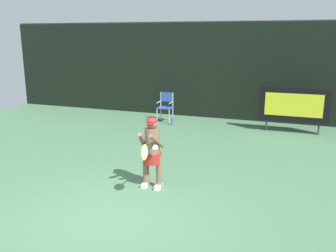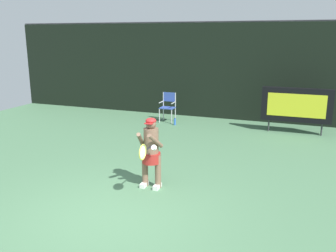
{
  "view_description": "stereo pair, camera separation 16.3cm",
  "coord_description": "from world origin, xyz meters",
  "px_view_note": "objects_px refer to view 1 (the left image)",
  "views": [
    {
      "loc": [
        2.95,
        -5.23,
        3.17
      ],
      "look_at": [
        0.12,
        2.68,
        1.05
      ],
      "focal_mm": 38.93,
      "sensor_mm": 36.0,
      "label": 1
    },
    {
      "loc": [
        3.11,
        -5.17,
        3.17
      ],
      "look_at": [
        0.12,
        2.68,
        1.05
      ],
      "focal_mm": 38.93,
      "sensor_mm": 36.0,
      "label": 2
    }
  ],
  "objects_px": {
    "umpire_chair": "(165,105)",
    "tennis_racket": "(145,152)",
    "tennis_player": "(152,150)",
    "water_bottle": "(173,122)",
    "scoreboard": "(294,105)"
  },
  "relations": [
    {
      "from": "umpire_chair",
      "to": "tennis_racket",
      "type": "xyz_separation_m",
      "value": [
        1.92,
        -6.38,
        0.37
      ]
    },
    {
      "from": "umpire_chair",
      "to": "tennis_player",
      "type": "xyz_separation_m",
      "value": [
        1.81,
        -5.76,
        0.21
      ]
    },
    {
      "from": "umpire_chair",
      "to": "tennis_racket",
      "type": "relative_size",
      "value": 1.79
    },
    {
      "from": "water_bottle",
      "to": "tennis_player",
      "type": "relative_size",
      "value": 0.18
    },
    {
      "from": "tennis_racket",
      "to": "scoreboard",
      "type": "bearing_deg",
      "value": 68.61
    },
    {
      "from": "tennis_player",
      "to": "scoreboard",
      "type": "bearing_deg",
      "value": 64.72
    },
    {
      "from": "tennis_racket",
      "to": "tennis_player",
      "type": "bearing_deg",
      "value": 100.56
    },
    {
      "from": "scoreboard",
      "to": "water_bottle",
      "type": "relative_size",
      "value": 8.3
    },
    {
      "from": "umpire_chair",
      "to": "tennis_player",
      "type": "distance_m",
      "value": 6.04
    },
    {
      "from": "scoreboard",
      "to": "tennis_player",
      "type": "bearing_deg",
      "value": -115.28
    },
    {
      "from": "tennis_player",
      "to": "tennis_racket",
      "type": "relative_size",
      "value": 2.51
    },
    {
      "from": "scoreboard",
      "to": "water_bottle",
      "type": "height_order",
      "value": "scoreboard"
    },
    {
      "from": "scoreboard",
      "to": "tennis_racket",
      "type": "bearing_deg",
      "value": -112.21
    },
    {
      "from": "water_bottle",
      "to": "tennis_racket",
      "type": "distance_m",
      "value": 6.21
    },
    {
      "from": "water_bottle",
      "to": "umpire_chair",
      "type": "bearing_deg",
      "value": 135.47
    }
  ]
}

